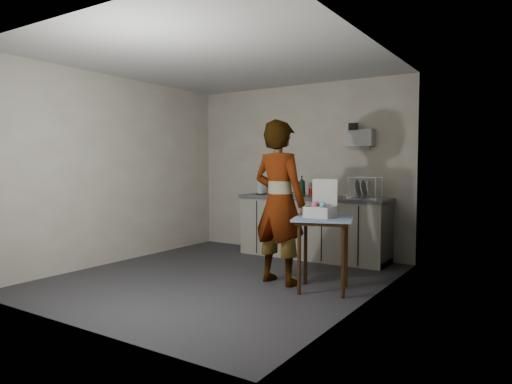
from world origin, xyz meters
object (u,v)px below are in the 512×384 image
Objects in this scene: soda_can at (311,192)px; dark_bottle at (302,188)px; soap_bottle at (302,186)px; kitchen_counter at (313,229)px; bakery_box at (320,209)px; dish_rack at (365,193)px; standing_man at (279,202)px; paper_towel at (261,186)px; side_table at (324,227)px.

dark_bottle is at bearing -165.72° from soda_can.
kitchen_counter is at bearing 28.36° from soap_bottle.
dish_rack is at bearing 87.79° from bakery_box.
dish_rack is (0.96, -0.00, -0.05)m from dark_bottle.
standing_man reaches higher than paper_towel.
dish_rack is 1.55m from bakery_box.
bakery_box is (0.52, -0.01, -0.04)m from standing_man.
standing_man is 0.52m from bakery_box.
standing_man is 6.68× the size of paper_towel.
dish_rack is (0.77, 0.02, 0.55)m from kitchen_counter.
soda_can is at bearing 14.28° from dark_bottle.
side_table is 2.86× the size of paper_towel.
bakery_box is (-0.04, 0.01, 0.19)m from side_table.
dark_bottle is (-0.04, 0.10, -0.04)m from soap_bottle.
side_table is at bearing -40.34° from paper_towel.
soap_bottle is 1.75m from bakery_box.
bakery_box reaches higher than soda_can.
standing_man is at bearing 174.89° from bakery_box.
standing_man is 4.43× the size of dish_rack.
soda_can is 0.14m from dark_bottle.
kitchen_counter is 20.19× the size of soda_can.
standing_man reaches higher than side_table.
soap_bottle reaches higher than dish_rack.
dish_rack is 1.04× the size of bakery_box.
bakery_box reaches higher than dish_rack.
bakery_box is at bearing -88.03° from dish_rack.
bakery_box reaches higher than side_table.
standing_man reaches higher than soap_bottle.
paper_towel is (-0.68, -0.08, 0.02)m from dark_bottle.
dark_bottle is at bearing 113.38° from soap_bottle.
bakery_box is at bearing -60.64° from soda_can.
standing_man is at bearing -78.80° from kitchen_counter.
dark_bottle is at bearing 6.84° from paper_towel.
side_table is at bearing -55.07° from soap_bottle.
side_table is 1.58m from dish_rack.
dish_rack is at bearing -0.15° from dark_bottle.
soda_can is at bearing 141.03° from kitchen_counter.
paper_towel is at bearing -171.96° from soda_can.
dish_rack is at bearing 75.32° from side_table.
standing_man is 8.24× the size of dark_bottle.
soap_bottle is at bearing 119.70° from bakery_box.
side_table is 0.20m from bakery_box.
soap_bottle is at bearing -121.38° from soda_can.
dark_bottle is at bearing 119.07° from bakery_box.
paper_towel is at bearing 134.88° from bakery_box.
soap_bottle is 0.71× the size of dish_rack.
kitchen_counter is 1.78m from side_table.
kitchen_counter is at bearing -6.49° from dark_bottle.
standing_man is 1.61m from soda_can.
soap_bottle is at bearing -173.79° from dish_rack.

